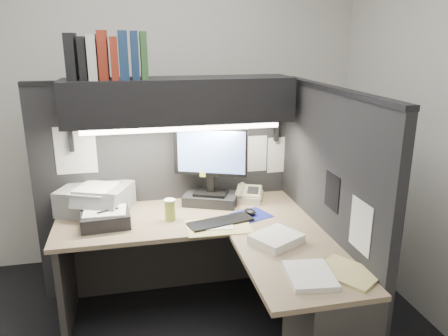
{
  "coord_description": "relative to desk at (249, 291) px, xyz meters",
  "views": [
    {
      "loc": [
        -0.22,
        -2.23,
        1.91
      ],
      "look_at": [
        0.38,
        0.51,
        1.07
      ],
      "focal_mm": 35.0,
      "sensor_mm": 36.0,
      "label": 1
    }
  ],
  "objects": [
    {
      "name": "desk",
      "position": [
        0.0,
        0.0,
        0.0
      ],
      "size": [
        1.7,
        1.53,
        0.73
      ],
      "color": "#837453",
      "rests_on": "floor"
    },
    {
      "name": "task_light_tube",
      "position": [
        -0.3,
        0.61,
        0.89
      ],
      "size": [
        1.32,
        0.04,
        0.04
      ],
      "primitive_type": "cylinder",
      "rotation": [
        0.0,
        1.57,
        0.0
      ],
      "color": "white",
      "rests_on": "overhead_shelf"
    },
    {
      "name": "paper_stack_a",
      "position": [
        0.17,
        0.03,
        0.31
      ],
      "size": [
        0.35,
        0.33,
        0.05
      ],
      "primitive_type": "cube",
      "rotation": [
        0.0,
        0.0,
        0.5
      ],
      "color": "white",
      "rests_on": "desk"
    },
    {
      "name": "notebook_stack",
      "position": [
        -0.84,
        0.51,
        0.33
      ],
      "size": [
        0.33,
        0.28,
        0.09
      ],
      "primitive_type": "cube",
      "rotation": [
        0.0,
        0.0,
        0.08
      ],
      "color": "black",
      "rests_on": "desk"
    },
    {
      "name": "monitor",
      "position": [
        -0.09,
        0.74,
        0.52
      ],
      "size": [
        0.51,
        0.37,
        0.58
      ],
      "rotation": [
        0.0,
        0.0,
        -0.4
      ],
      "color": "black",
      "rests_on": "desk"
    },
    {
      "name": "mousepad",
      "position": [
        0.14,
        0.46,
        0.29
      ],
      "size": [
        0.29,
        0.28,
        0.0
      ],
      "primitive_type": "cube",
      "rotation": [
        0.0,
        0.0,
        0.36
      ],
      "color": "navy",
      "rests_on": "desk"
    },
    {
      "name": "coffee_cup",
      "position": [
        -0.41,
        0.51,
        0.35
      ],
      "size": [
        0.09,
        0.09,
        0.13
      ],
      "primitive_type": "cylinder",
      "rotation": [
        0.0,
        0.0,
        -0.28
      ],
      "color": "#A8B046",
      "rests_on": "desk"
    },
    {
      "name": "partition_right",
      "position": [
        0.55,
        0.18,
        0.36
      ],
      "size": [
        0.06,
        1.5,
        1.6
      ],
      "primitive_type": "cube",
      "color": "black",
      "rests_on": "floor"
    },
    {
      "name": "pinned_papers",
      "position": [
        -0.0,
        0.56,
        0.61
      ],
      "size": [
        1.76,
        1.31,
        0.51
      ],
      "color": "white",
      "rests_on": "partition_back"
    },
    {
      "name": "paper_stack_b",
      "position": [
        0.21,
        -0.39,
        0.3
      ],
      "size": [
        0.26,
        0.31,
        0.03
      ],
      "primitive_type": "cube",
      "rotation": [
        0.0,
        0.0,
        -0.12
      ],
      "color": "white",
      "rests_on": "desk"
    },
    {
      "name": "manila_stack",
      "position": [
        0.42,
        -0.4,
        0.3
      ],
      "size": [
        0.37,
        0.38,
        0.02
      ],
      "primitive_type": "cube",
      "rotation": [
        0.0,
        0.0,
        0.61
      ],
      "color": "tan",
      "rests_on": "desk"
    },
    {
      "name": "keyboard",
      "position": [
        -0.1,
        0.37,
        0.3
      ],
      "size": [
        0.46,
        0.25,
        0.02
      ],
      "primitive_type": "cube",
      "rotation": [
        0.0,
        0.0,
        0.25
      ],
      "color": "black",
      "rests_on": "desk"
    },
    {
      "name": "overhead_shelf",
      "position": [
        -0.3,
        0.75,
        1.06
      ],
      "size": [
        1.55,
        0.34,
        0.3
      ],
      "primitive_type": "cube",
      "color": "black",
      "rests_on": "partition_back"
    },
    {
      "name": "binder_row",
      "position": [
        -0.76,
        0.75,
        1.35
      ],
      "size": [
        0.5,
        0.25,
        0.3
      ],
      "color": "black",
      "rests_on": "overhead_shelf"
    },
    {
      "name": "mouse",
      "position": [
        0.13,
        0.48,
        0.31
      ],
      "size": [
        0.09,
        0.12,
        0.04
      ],
      "primitive_type": "ellipsoid",
      "rotation": [
        0.0,
        0.0,
        0.35
      ],
      "color": "black",
      "rests_on": "mousepad"
    },
    {
      "name": "printer",
      "position": [
        -0.91,
        0.79,
        0.38
      ],
      "size": [
        0.56,
        0.52,
        0.18
      ],
      "primitive_type": "cube",
      "rotation": [
        0.0,
        0.0,
        -0.39
      ],
      "color": "gray",
      "rests_on": "desk"
    },
    {
      "name": "wall_back",
      "position": [
        -0.43,
        1.5,
        0.91
      ],
      "size": [
        3.5,
        0.04,
        2.7
      ],
      "primitive_type": "cube",
      "color": "silver",
      "rests_on": "floor"
    },
    {
      "name": "wall_front",
      "position": [
        -0.43,
        -1.5,
        0.91
      ],
      "size": [
        3.5,
        0.04,
        2.7
      ],
      "primitive_type": "cube",
      "color": "silver",
      "rests_on": "floor"
    },
    {
      "name": "open_folder",
      "position": [
        -0.12,
        0.32,
        0.29
      ],
      "size": [
        0.42,
        0.28,
        0.01
      ],
      "primitive_type": "cube",
      "rotation": [
        0.0,
        0.0,
        -0.03
      ],
      "color": "tan",
      "rests_on": "desk"
    },
    {
      "name": "partition_back",
      "position": [
        -0.4,
        0.93,
        0.36
      ],
      "size": [
        1.9,
        0.06,
        1.6
      ],
      "primitive_type": "cube",
      "color": "black",
      "rests_on": "floor"
    },
    {
      "name": "telephone",
      "position": [
        0.2,
        0.76,
        0.33
      ],
      "size": [
        0.27,
        0.27,
        0.08
      ],
      "primitive_type": "cube",
      "rotation": [
        0.0,
        0.0,
        -0.41
      ],
      "color": "beige",
      "rests_on": "desk"
    }
  ]
}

